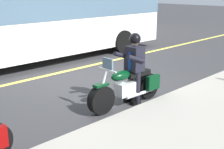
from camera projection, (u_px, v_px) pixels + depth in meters
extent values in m
plane|color=#333335|center=(101.00, 86.00, 8.85)|extent=(80.00, 80.00, 0.00)
cube|color=#E5DB4C|center=(61.00, 72.00, 10.22)|extent=(60.00, 0.16, 0.01)
cylinder|color=black|center=(101.00, 100.00, 6.81)|extent=(0.67, 0.23, 0.66)
cylinder|color=black|center=(147.00, 86.00, 7.80)|extent=(0.67, 0.23, 0.66)
cube|color=silver|center=(127.00, 88.00, 7.30)|extent=(0.57, 0.31, 0.32)
ellipsoid|color=black|center=(121.00, 76.00, 7.07)|extent=(0.57, 0.31, 0.24)
cube|color=black|center=(137.00, 73.00, 7.43)|extent=(0.71, 0.32, 0.12)
cube|color=black|center=(153.00, 82.00, 7.57)|extent=(0.41, 0.14, 0.36)
cube|color=black|center=(140.00, 79.00, 7.89)|extent=(0.41, 0.14, 0.36)
cylinder|color=silver|center=(102.00, 88.00, 6.75)|extent=(0.35, 0.07, 0.76)
cylinder|color=silver|center=(107.00, 70.00, 6.74)|extent=(0.07, 0.60, 0.04)
cube|color=black|center=(101.00, 85.00, 6.72)|extent=(0.37, 0.18, 0.06)
cylinder|color=silver|center=(140.00, 94.00, 7.42)|extent=(0.90, 0.13, 0.08)
cube|color=slate|center=(108.00, 64.00, 6.72)|extent=(0.06, 0.32, 0.28)
cylinder|color=black|center=(137.00, 87.00, 7.37)|extent=(0.14, 0.14, 0.84)
cube|color=black|center=(135.00, 102.00, 7.44)|extent=(0.27, 0.12, 0.10)
cylinder|color=black|center=(130.00, 85.00, 7.54)|extent=(0.14, 0.14, 0.84)
cube|color=black|center=(129.00, 100.00, 7.61)|extent=(0.27, 0.12, 0.10)
cube|color=black|center=(134.00, 59.00, 7.26)|extent=(0.34, 0.42, 0.60)
cube|color=navy|center=(130.00, 61.00, 7.17)|extent=(0.03, 0.07, 0.44)
cylinder|color=black|center=(136.00, 59.00, 6.98)|extent=(0.56, 0.13, 0.28)
cylinder|color=black|center=(123.00, 56.00, 7.29)|extent=(0.56, 0.13, 0.28)
sphere|color=tan|center=(135.00, 41.00, 7.15)|extent=(0.22, 0.22, 0.22)
sphere|color=black|center=(135.00, 39.00, 7.13)|extent=(0.28, 0.28, 0.28)
cube|color=white|center=(42.00, 15.00, 11.41)|extent=(11.00, 2.50, 2.85)
cube|color=slate|center=(41.00, 6.00, 11.32)|extent=(11.04, 2.52, 0.90)
cylinder|color=black|center=(123.00, 42.00, 13.11)|extent=(1.00, 0.30, 1.00)
cylinder|color=black|center=(87.00, 36.00, 14.75)|extent=(1.00, 0.30, 1.00)
cube|color=slate|center=(21.00, 1.00, 18.22)|extent=(1.10, 0.06, 1.60)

